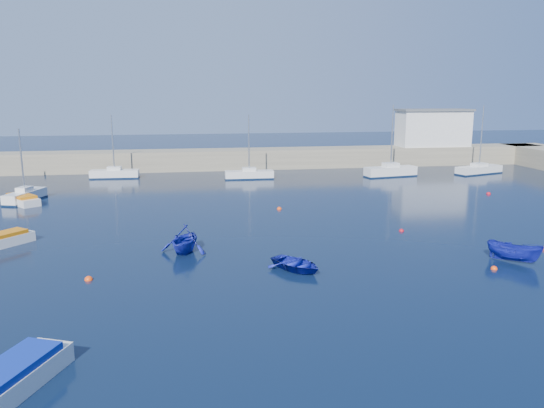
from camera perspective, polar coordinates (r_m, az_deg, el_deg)
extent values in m
plane|color=black|center=(28.15, 2.03, -9.18)|extent=(220.00, 220.00, 0.00)
cube|color=gray|center=(72.48, -5.15, 4.82)|extent=(96.00, 4.50, 2.60)
cube|color=silver|center=(80.09, 16.93, 7.76)|extent=(10.00, 4.00, 5.00)
cube|color=silver|center=(55.51, -25.02, 0.76)|extent=(2.99, 5.32, 0.99)
cylinder|color=#B7BABC|center=(55.01, -25.33, 4.28)|extent=(0.15, 0.15, 5.90)
cube|color=silver|center=(66.96, -16.57, 3.11)|extent=(5.79, 1.87, 1.01)
cylinder|color=#B7BABC|center=(66.52, -16.76, 6.34)|extent=(0.15, 0.15, 6.57)
cube|color=silver|center=(63.75, -2.47, 3.16)|extent=(5.80, 1.70, 0.97)
cylinder|color=#B7BABC|center=(63.29, -2.50, 6.57)|extent=(0.14, 0.14, 6.64)
cube|color=silver|center=(67.16, 12.62, 3.43)|extent=(6.74, 2.88, 1.20)
cylinder|color=#B7BABC|center=(66.68, 12.79, 7.13)|extent=(0.18, 0.18, 7.51)
cube|color=silver|center=(72.68, 21.36, 3.44)|extent=(6.86, 3.87, 1.00)
cylinder|color=#B7BABC|center=(72.24, 21.61, 6.81)|extent=(0.14, 0.14, 7.60)
cube|color=silver|center=(40.08, -26.81, -3.56)|extent=(3.42, 3.74, 0.67)
cube|color=orange|center=(39.97, -26.87, -2.92)|extent=(2.77, 2.97, 0.25)
cube|color=silver|center=(54.32, -25.29, 0.34)|extent=(4.00, 4.49, 0.67)
cube|color=orange|center=(54.23, -25.33, 0.82)|extent=(3.24, 3.56, 0.25)
cube|color=silver|center=(21.32, -25.87, -16.54)|extent=(3.22, 4.76, 0.77)
cube|color=#0D2896|center=(21.08, -26.00, -15.27)|extent=(2.71, 3.69, 0.29)
imported|color=#171F9F|center=(31.03, 2.63, -6.47)|extent=(3.94, 4.18, 0.71)
imported|color=#171F9F|center=(34.55, -9.42, -3.74)|extent=(4.05, 4.31, 1.82)
imported|color=#171F9F|center=(35.49, 24.61, -4.74)|extent=(3.10, 3.23, 1.26)
sphere|color=#FF430D|center=(31.19, -19.11, -7.73)|extent=(0.46, 0.46, 0.46)
sphere|color=#B30D19|center=(40.73, 13.75, -2.86)|extent=(0.38, 0.38, 0.38)
sphere|color=#FF430D|center=(47.00, 0.79, -0.56)|extent=(0.43, 0.43, 0.43)
sphere|color=#B30D19|center=(58.35, 22.26, 0.99)|extent=(0.46, 0.46, 0.46)
sphere|color=#FF430D|center=(33.84, 22.77, -6.47)|extent=(0.39, 0.39, 0.39)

